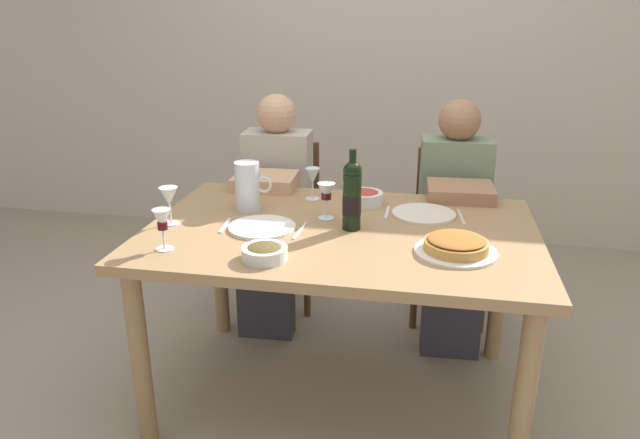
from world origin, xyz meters
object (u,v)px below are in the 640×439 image
Objects in this scene: baked_tart at (456,246)px; dinner_plate_right_setting at (262,227)px; wine_glass_right_diner at (326,193)px; wine_glass_centre at (313,177)px; olive_bowl at (265,252)px; dinner_plate_left_setting at (424,214)px; wine_bottle at (352,195)px; water_pitcher at (248,189)px; chair_left at (284,212)px; salad_bowl at (365,197)px; wine_glass_left_diner at (169,198)px; diner_left at (274,205)px; diner_right at (454,216)px; wine_glass_spare at (162,222)px; dining_table at (341,250)px; chair_right at (449,223)px.

baked_tart is 0.74m from dinner_plate_right_setting.
wine_glass_right_diner is 1.04× the size of wine_glass_centre.
olive_bowl is 0.47m from wine_glass_right_diner.
wine_bottle is at bearing -142.66° from dinner_plate_left_setting.
wine_bottle is at bearing 156.28° from baked_tart.
water_pitcher reaches higher than chair_left.
baked_tart is at bearing -39.52° from wine_glass_centre.
salad_bowl is 0.82m from wine_glass_left_diner.
diner_right is (0.90, -0.00, 0.00)m from diner_left.
diner_left is (0.13, 0.97, -0.25)m from wine_glass_spare.
salad_bowl is 0.25m from wine_glass_centre.
wine_glass_spare is at bearing -148.91° from dinner_plate_left_setting.
diner_left reaches higher than wine_glass_left_diner.
wine_glass_left_diner reaches higher than dinner_plate_left_setting.
wine_glass_right_diner is at bearing 113.38° from chair_left.
diner_left reaches higher than chair_left.
dinner_plate_left_setting is 0.22× the size of diner_right.
wine_glass_right_diner is at bearing -66.40° from wine_glass_centre.
dining_table is 0.69m from wine_glass_spare.
wine_glass_centre is (-0.22, 0.33, -0.03)m from wine_bottle.
baked_tart is 0.60m from salad_bowl.
wine_glass_left_diner is at bearing 109.33° from wine_glass_spare.
wine_glass_spare is 0.40m from dinner_plate_right_setting.
wine_glass_left_diner is 1.36m from diner_right.
diner_right is at bearing 43.09° from wine_glass_spare.
water_pitcher reaches higher than wine_glass_centre.
baked_tart is 1.08m from chair_right.
dinner_plate_right_setting is 0.74m from diner_left.
olive_bowl is 1.06× the size of wine_glass_right_diner.
dinner_plate_left_setting is (0.52, 0.55, -0.02)m from olive_bowl.
wine_glass_right_diner is at bearing -8.73° from water_pitcher.
olive_bowl is 0.68m from wine_glass_centre.
wine_glass_centre is at bearing 38.04° from water_pitcher.
diner_right reaches higher than water_pitcher.
wine_bottle is at bearing 54.02° from diner_right.
chair_left is at bearing 116.73° from wine_glass_centre.
dinner_plate_right_setting is (-0.22, -0.16, -0.10)m from wine_glass_right_diner.
baked_tart is at bearing 134.78° from diner_left.
olive_bowl is 0.18× the size of chair_left.
water_pitcher is 1.43× the size of wine_glass_centre.
dinner_plate_left_setting is at bearing 4.77° from water_pitcher.
salad_bowl is 0.75m from chair_right.
diner_left is (-0.45, 0.64, -0.05)m from dining_table.
wine_bottle is 1.04m from chair_right.
wine_glass_spare is 0.57× the size of dinner_plate_left_setting.
olive_bowl is at bearing -30.03° from wine_glass_left_diner.
diner_left is (-0.50, 0.34, -0.18)m from salad_bowl.
chair_left is 0.95m from diner_right.
dinner_plate_left_setting is at bearing 16.36° from wine_glass_right_diner.
olive_bowl is 1.04× the size of wine_glass_left_diner.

